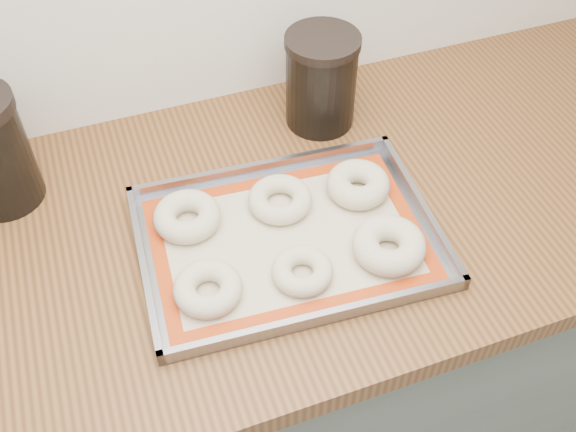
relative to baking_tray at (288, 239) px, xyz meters
name	(u,v)px	position (x,y,z in m)	size (l,w,h in m)	color
cabinet	(181,390)	(-0.21, 0.07, -0.48)	(3.00, 0.65, 0.86)	#5B665A
countertop	(148,254)	(-0.21, 0.07, -0.03)	(3.06, 0.68, 0.04)	brown
baking_tray	(288,239)	(0.00, 0.00, 0.00)	(0.48, 0.36, 0.03)	gray
baking_mat	(288,240)	(0.00, 0.00, 0.00)	(0.44, 0.32, 0.00)	#C6B793
bagel_front_left	(208,289)	(-0.15, -0.06, 0.01)	(0.10, 0.10, 0.03)	beige
bagel_front_mid	(302,271)	(-0.01, -0.08, 0.01)	(0.09, 0.09, 0.03)	beige
bagel_front_right	(389,245)	(0.13, -0.08, 0.02)	(0.11, 0.11, 0.04)	beige
bagel_back_left	(187,217)	(-0.14, 0.09, 0.02)	(0.11, 0.11, 0.04)	beige
bagel_back_mid	(280,199)	(0.01, 0.07, 0.01)	(0.10, 0.10, 0.03)	beige
bagel_back_right	(358,184)	(0.14, 0.06, 0.02)	(0.11, 0.11, 0.04)	beige
canister_right	(321,80)	(0.16, 0.26, 0.08)	(0.13, 0.13, 0.18)	black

